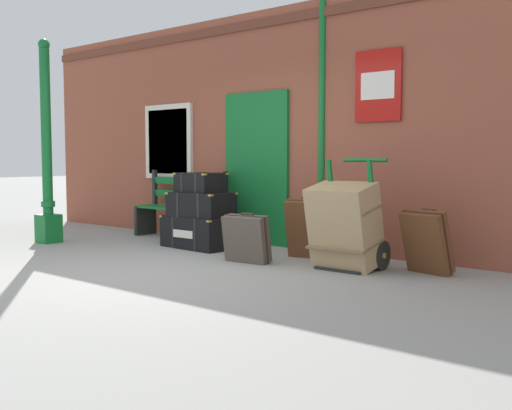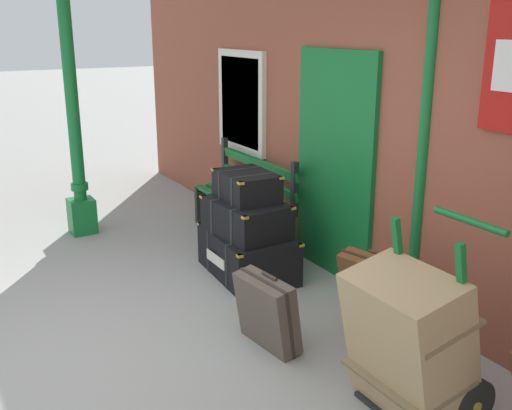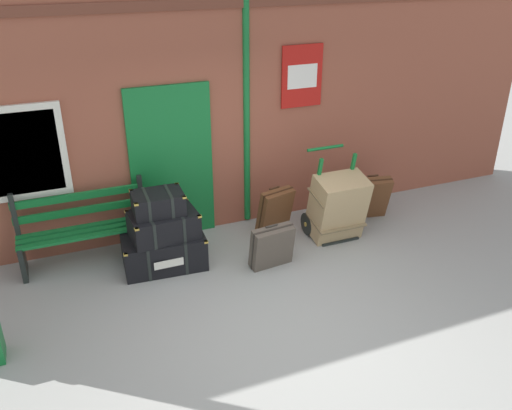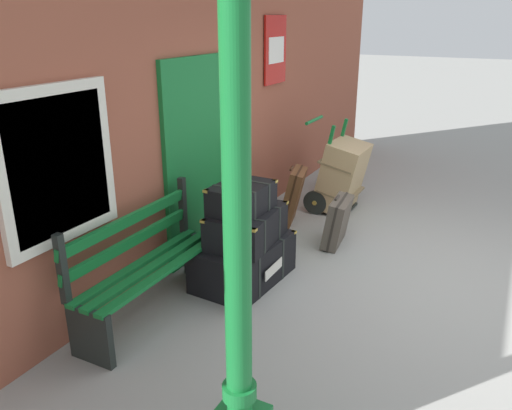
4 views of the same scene
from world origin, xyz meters
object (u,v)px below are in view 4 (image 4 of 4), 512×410
Objects in this scene: suitcase_tan at (293,196)px; lamp_post at (238,307)px; large_brown_trunk at (342,175)px; porters_trolley at (329,188)px; suitcase_cream at (337,222)px; platform_bench at (147,266)px; suitcase_olive at (336,168)px; steamer_trunk_base at (243,261)px; steamer_trunk_middle at (246,226)px; steamer_trunk_top at (242,198)px.

lamp_post is at bearing -160.93° from suitcase_tan.
suitcase_tan is at bearing 153.39° from large_brown_trunk.
lamp_post reaches higher than porters_trolley.
porters_trolley is at bearing 24.36° from suitcase_cream.
suitcase_olive is at bearing -4.70° from platform_bench.
platform_bench reaches higher than steamer_trunk_base.
steamer_trunk_middle reaches higher than steamer_trunk_base.
porters_trolley is at bearing -0.13° from steamer_trunk_middle.
steamer_trunk_base is 1.84× the size of suitcase_cream.
steamer_trunk_middle is at bearing -28.35° from platform_bench.
lamp_post is at bearing -168.78° from large_brown_trunk.
suitcase_tan is 1.27× the size of suitcase_cream.
suitcase_cream is (1.23, -0.50, -0.30)m from steamer_trunk_middle.
suitcase_olive is 2.00m from suitcase_cream.
suitcase_tan is (-0.76, 0.20, 0.08)m from porters_trolley.
steamer_trunk_middle is 1.46× the size of suitcase_cream.
platform_bench is at bearing 168.35° from large_brown_trunk.
suitcase_olive is at bearing 23.38° from large_brown_trunk.
suitcase_cream is at bearing -24.98° from platform_bench.
large_brown_trunk reaches higher than suitcase_olive.
lamp_post reaches higher than steamer_trunk_base.
steamer_trunk_base is at bearing 28.17° from lamp_post.
platform_bench is 1.02m from steamer_trunk_base.
steamer_trunk_middle is 1.24× the size of suitcase_olive.
lamp_post is at bearing -151.83° from steamer_trunk_base.
large_brown_trunk is at bearing 16.42° from suitcase_cream.
platform_bench is 1.68× the size of large_brown_trunk.
porters_trolley is at bearing 90.00° from large_brown_trunk.
porters_trolley is 1.26× the size of large_brown_trunk.
steamer_trunk_base is 1.11× the size of large_brown_trunk.
suitcase_olive is (0.78, 0.16, 0.06)m from porters_trolley.
suitcase_olive is (3.11, 0.16, -0.25)m from steamer_trunk_middle.
steamer_trunk_top is at bearing -177.66° from suitcase_olive.
steamer_trunk_top is 3.19m from suitcase_olive.
large_brown_trunk reaches higher than suitcase_tan.
steamer_trunk_top is at bearing 28.45° from lamp_post.
steamer_trunk_top reaches higher than suitcase_tan.
steamer_trunk_base is at bearing 156.93° from suitcase_cream.
large_brown_trunk reaches higher than steamer_trunk_base.
lamp_post is 3.39× the size of steamer_trunk_middle.
lamp_post is 3.90× the size of suitcase_tan.
suitcase_olive is (4.01, -0.33, -0.11)m from platform_bench.
steamer_trunk_base is 0.66m from steamer_trunk_top.
platform_bench reaches higher than steamer_trunk_top.
large_brown_trunk is at bearing -5.00° from steamer_trunk_base.
porters_trolley is at bearing 13.42° from lamp_post.
suitcase_tan is (1.61, 0.17, -0.51)m from steamer_trunk_top.
steamer_trunk_top is 1.09× the size of suitcase_cream.
lamp_post is 3.86m from suitcase_tan.
suitcase_olive is (0.78, 0.34, -0.14)m from large_brown_trunk.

